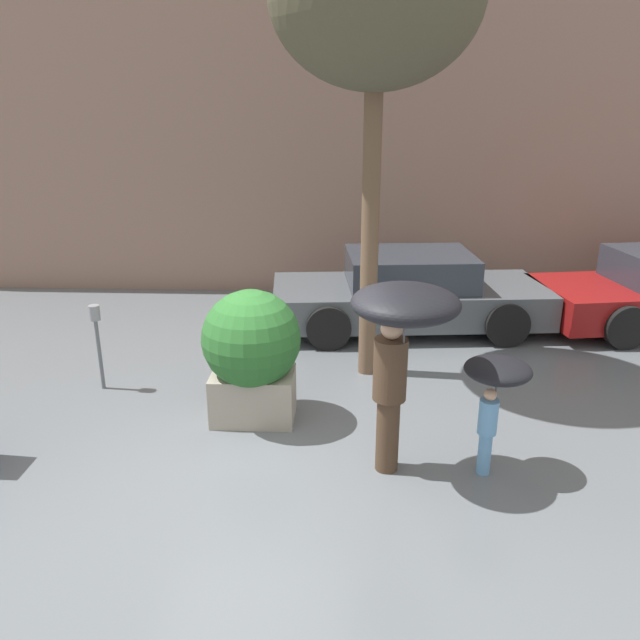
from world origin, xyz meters
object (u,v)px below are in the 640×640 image
person_adult (401,328)px  parking_meter (96,329)px  planter_box (252,350)px  parked_car_near (408,293)px  person_child (496,382)px

person_adult → parking_meter: size_ratio=1.73×
planter_box → parking_meter: (-2.16, 0.75, -0.04)m
planter_box → person_adult: 2.11m
parked_car_near → parking_meter: parked_car_near is taller
parked_car_near → parking_meter: size_ratio=3.98×
planter_box → person_child: bearing=-21.6°
person_adult → parking_meter: person_adult is taller
person_adult → person_child: person_adult is taller
planter_box → person_adult: bearing=-34.4°
person_adult → parked_car_near: 4.62m
parked_car_near → person_child: bearing=-179.3°
person_adult → parked_car_near: (0.52, 4.48, -1.01)m
person_child → parked_car_near: size_ratio=0.27×
person_adult → person_child: (0.98, 0.09, -0.60)m
person_adult → person_child: 1.15m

